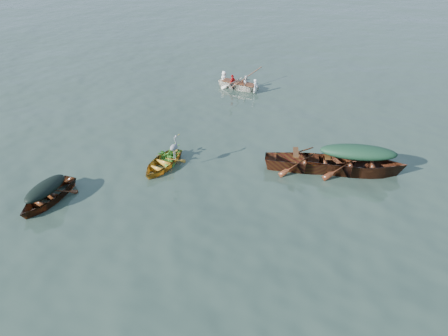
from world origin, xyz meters
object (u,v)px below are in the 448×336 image
object	(u,v)px
rowed_boat	(239,89)
heron	(174,151)
dark_covered_boat	(48,202)
open_wooden_boat	(310,170)
green_tarp_boat	(355,173)
yellow_dinghy	(162,168)

from	to	relation	value
rowed_boat	heron	xyz separation A→B (m)	(2.46, -9.00, 0.83)
dark_covered_boat	open_wooden_boat	bearing A→B (deg)	33.94
green_tarp_boat	rowed_boat	world-z (taller)	green_tarp_boat
heron	open_wooden_boat	bearing A→B (deg)	24.79
dark_covered_boat	green_tarp_boat	world-z (taller)	green_tarp_boat
rowed_boat	open_wooden_boat	bearing A→B (deg)	-132.36
yellow_dinghy	heron	xyz separation A→B (m)	(0.54, 0.12, 0.83)
yellow_dinghy	rowed_boat	bearing A→B (deg)	94.20
dark_covered_boat	open_wooden_boat	world-z (taller)	open_wooden_boat
dark_covered_boat	rowed_boat	size ratio (longest dim) A/B	0.91
open_wooden_boat	heron	world-z (taller)	heron
yellow_dinghy	green_tarp_boat	size ratio (longest dim) A/B	0.57
green_tarp_boat	heron	bearing A→B (deg)	97.06
open_wooden_boat	yellow_dinghy	bearing A→B (deg)	95.65
open_wooden_boat	green_tarp_boat	bearing A→B (deg)	-91.82
yellow_dinghy	rowed_boat	xyz separation A→B (m)	(-1.92, 9.13, 0.00)
dark_covered_boat	heron	size ratio (longest dim) A/B	3.55
yellow_dinghy	heron	world-z (taller)	heron
dark_covered_boat	heron	bearing A→B (deg)	48.17
green_tarp_boat	open_wooden_boat	world-z (taller)	green_tarp_boat
open_wooden_boat	rowed_boat	bearing A→B (deg)	22.19
yellow_dinghy	rowed_boat	distance (m)	9.33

